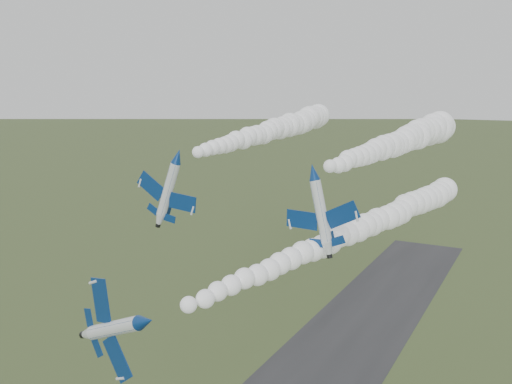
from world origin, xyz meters
TOP-DOWN VIEW (x-y plane):
  - jet_lead at (4.44, -6.62)m, footprint 5.71×13.15m
  - smoke_trail_jet_lead at (13.23, 29.03)m, footprint 18.77×65.64m
  - jet_pair_left at (-9.59, 18.92)m, footprint 9.77×12.46m
  - smoke_trail_jet_pair_left at (-11.84, 54.61)m, footprint 7.13×66.13m
  - jet_pair_right at (11.03, 19.14)m, footprint 9.98×12.23m
  - smoke_trail_jet_pair_right at (13.92, 51.40)m, footprint 9.99×60.05m

SIDE VIEW (x-z plane):
  - jet_lead at x=4.44m, z-range 29.61..39.70m
  - smoke_trail_jet_lead at x=13.23m, z-range 34.14..38.66m
  - jet_pair_right at x=11.03m, z-range 44.39..47.98m
  - jet_pair_left at x=-9.59m, z-range 44.94..49.11m
  - smoke_trail_jet_pair_right at x=13.92m, z-range 44.42..50.30m
  - smoke_trail_jet_pair_left at x=-11.84m, z-range 45.48..51.10m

